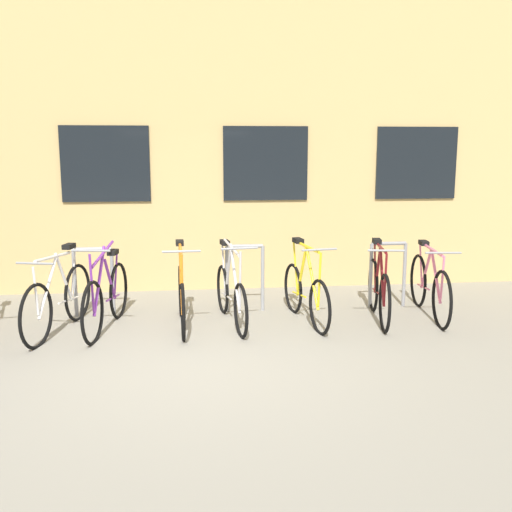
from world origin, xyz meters
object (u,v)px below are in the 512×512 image
at_px(bicycle_yellow, 306,292).
at_px(bicycle_maroon, 379,290).
at_px(bicycle_white, 59,300).
at_px(bicycle_orange, 182,296).
at_px(bicycle_pink, 430,287).
at_px(bicycle_silver, 231,294).
at_px(bicycle_purple, 107,297).

xyz_separation_m(bicycle_yellow, bicycle_maroon, (0.95, -0.03, 0.01)).
xyz_separation_m(bicycle_white, bicycle_orange, (1.47, 0.07, -0.02)).
relative_size(bicycle_orange, bicycle_pink, 0.94).
height_order(bicycle_white, bicycle_orange, bicycle_orange).
bearing_deg(bicycle_yellow, bicycle_white, -178.41).
height_order(bicycle_maroon, bicycle_pink, bicycle_maroon).
bearing_deg(bicycle_orange, bicycle_silver, 4.70).
xyz_separation_m(bicycle_orange, bicycle_pink, (3.24, 0.09, 0.01)).
height_order(bicycle_yellow, bicycle_orange, bicycle_orange).
xyz_separation_m(bicycle_maroon, bicycle_orange, (-2.52, 0.01, -0.01)).
height_order(bicycle_orange, bicycle_pink, bicycle_orange).
xyz_separation_m(bicycle_white, bicycle_maroon, (3.99, 0.06, -0.01)).
bearing_deg(bicycle_silver, bicycle_white, -176.64).
height_order(bicycle_purple, bicycle_pink, bicycle_purple).
bearing_deg(bicycle_pink, bicycle_silver, -179.21).
height_order(bicycle_yellow, bicycle_pink, bicycle_yellow).
distance_m(bicycle_orange, bicycle_pink, 3.24).
bearing_deg(bicycle_maroon, bicycle_white, -179.18).
bearing_deg(bicycle_silver, bicycle_orange, -175.30).
relative_size(bicycle_yellow, bicycle_pink, 0.91).
bearing_deg(bicycle_yellow, bicycle_pink, 2.54).
bearing_deg(bicycle_orange, bicycle_white, -177.20).
xyz_separation_m(bicycle_purple, bicycle_maroon, (3.43, -0.00, -0.00)).
bearing_deg(bicycle_orange, bicycle_purple, -179.10).
distance_m(bicycle_maroon, bicycle_pink, 0.73).
relative_size(bicycle_white, bicycle_maroon, 1.07).
bearing_deg(bicycle_silver, bicycle_yellow, -2.30).
distance_m(bicycle_purple, bicycle_pink, 4.15).
distance_m(bicycle_yellow, bicycle_pink, 1.67).
height_order(bicycle_silver, bicycle_maroon, bicycle_silver).
height_order(bicycle_purple, bicycle_silver, bicycle_purple).
bearing_deg(bicycle_purple, bicycle_silver, 2.44).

